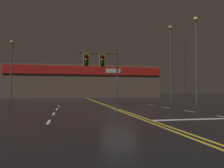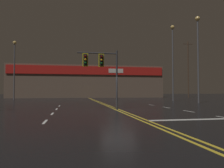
# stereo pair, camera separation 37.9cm
# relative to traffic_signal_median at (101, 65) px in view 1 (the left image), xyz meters

# --- Properties ---
(ground_plane) EXTENTS (200.00, 200.00, 0.00)m
(ground_plane) POSITION_rel_traffic_signal_median_xyz_m (1.28, -0.73, -3.39)
(ground_plane) COLOR black
(road_markings) EXTENTS (13.47, 60.00, 0.01)m
(road_markings) POSITION_rel_traffic_signal_median_xyz_m (2.10, -1.79, -3.38)
(road_markings) COLOR gold
(road_markings) RESTS_ON ground
(traffic_signal_median) EXTENTS (3.09, 0.36, 4.52)m
(traffic_signal_median) POSITION_rel_traffic_signal_median_xyz_m (0.00, 0.00, 0.00)
(traffic_signal_median) COLOR #38383D
(traffic_signal_median) RESTS_ON ground
(streetlight_near_right) EXTENTS (0.56, 0.56, 10.30)m
(streetlight_near_right) POSITION_rel_traffic_signal_median_xyz_m (12.52, 7.03, 3.11)
(streetlight_near_right) COLOR #59595E
(streetlight_near_right) RESTS_ON ground
(streetlight_far_left) EXTENTS (0.56, 0.56, 10.91)m
(streetlight_far_left) POSITION_rel_traffic_signal_median_xyz_m (12.10, 12.75, 3.44)
(streetlight_far_left) COLOR #59595E
(streetlight_far_left) RESTS_ON ground
(streetlight_far_right) EXTENTS (0.56, 0.56, 9.51)m
(streetlight_far_right) POSITION_rel_traffic_signal_median_xyz_m (-11.28, 20.79, 2.68)
(streetlight_far_right) COLOR #59595E
(streetlight_far_right) RESTS_ON ground
(building_backdrop) EXTENTS (33.43, 10.23, 7.05)m
(building_backdrop) POSITION_rel_traffic_signal_median_xyz_m (1.28, 34.75, 0.15)
(building_backdrop) COLOR brown
(building_backdrop) RESTS_ON ground
(utility_pole_row) EXTENTS (46.16, 0.26, 12.54)m
(utility_pole_row) POSITION_rel_traffic_signal_median_xyz_m (3.41, 28.18, 2.56)
(utility_pole_row) COLOR #4C3828
(utility_pole_row) RESTS_ON ground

